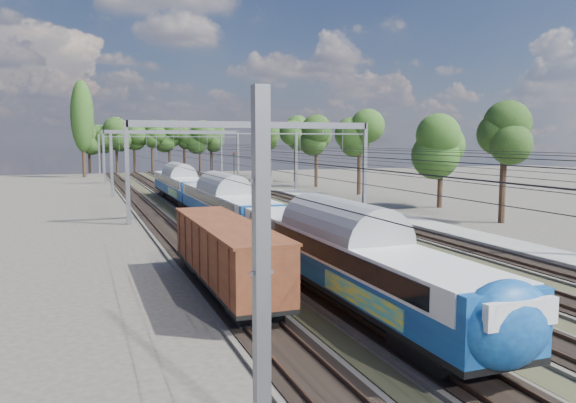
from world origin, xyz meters
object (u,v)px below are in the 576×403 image
object	(u,v)px
worker	(251,191)
signal_near	(212,165)
emu_train	(225,198)
signal_far	(234,163)
freight_boxcar	(226,252)

from	to	relation	value
worker	signal_near	distance (m)	22.89
emu_train	signal_near	xyz separation A→B (m)	(9.84, 48.01, 0.61)
worker	signal_far	world-z (taller)	signal_far
emu_train	worker	xyz separation A→B (m)	(9.65, 25.25, -1.79)
freight_boxcar	worker	world-z (taller)	freight_boxcar
freight_boxcar	signal_far	size ratio (longest dim) A/B	2.47
freight_boxcar	signal_near	world-z (taller)	signal_near
signal_far	signal_near	bearing A→B (deg)	-141.33
emu_train	signal_far	xyz separation A→B (m)	(14.26, 50.76, 0.64)
signal_near	emu_train	bearing A→B (deg)	-86.80
worker	signal_far	distance (m)	26.04
worker	signal_near	world-z (taller)	signal_near
freight_boxcar	signal_far	xyz separation A→B (m)	(18.76, 68.90, 1.28)
freight_boxcar	signal_near	xyz separation A→B (m)	(14.34, 66.15, 1.25)
emu_train	worker	world-z (taller)	emu_train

